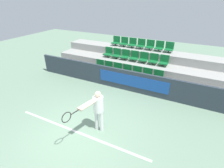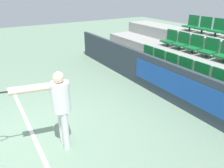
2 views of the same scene
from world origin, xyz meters
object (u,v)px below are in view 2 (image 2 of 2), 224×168
Objects in this scene: stadium_chair_9 at (194,45)px; stadium_chair_14 at (191,24)px; stadium_chair_1 at (157,59)px; stadium_chair_3 at (183,69)px; stadium_chair_16 at (218,28)px; stadium_chair_5 at (217,82)px; stadium_chair_10 at (209,49)px; stadium_chair_15 at (204,26)px; stadium_chair_2 at (169,64)px; stadium_chair_0 at (146,55)px; tennis_player at (57,103)px; stadium_chair_7 at (170,39)px; stadium_chair_4 at (198,75)px; stadium_chair_8 at (181,42)px.

stadium_chair_9 is 1.61m from stadium_chair_14.
stadium_chair_1 is 1.00× the size of stadium_chair_3.
stadium_chair_5 is at bearing -52.35° from stadium_chair_16.
stadium_chair_3 and stadium_chair_5 have the same top height.
stadium_chair_15 is (-1.11, 1.08, 0.45)m from stadium_chair_10.
stadium_chair_3 is 2.58m from stadium_chair_15.
stadium_chair_9 is at bearing 90.00° from stadium_chair_2.
stadium_chair_15 is at bearing 117.22° from stadium_chair_9.
stadium_chair_0 is at bearing -117.22° from stadium_chair_16.
stadium_chair_9 is (-0.55, 1.08, 0.45)m from stadium_chair_3.
stadium_chair_10 is 1.61m from stadium_chair_15.
stadium_chair_16 is at bearing 75.58° from stadium_chair_1.
stadium_chair_10 reaches higher than stadium_chair_5.
stadium_chair_14 is 6.51m from tennis_player.
stadium_chair_0 is 2.03m from stadium_chair_10.
stadium_chair_1 and stadium_chair_5 have the same top height.
stadium_chair_5 is 3.01m from stadium_chair_7.
stadium_chair_4 is (2.22, 0.00, 0.00)m from stadium_chair_0.
stadium_chair_9 reaches higher than stadium_chair_5.
stadium_chair_4 is at bearing -32.95° from stadium_chair_8.
stadium_chair_0 is 1.00× the size of stadium_chair_7.
stadium_chair_5 is at bearing 0.00° from stadium_chair_3.
stadium_chair_8 reaches higher than stadium_chair_3.
stadium_chair_16 reaches higher than stadium_chair_2.
stadium_chair_1 is 1.00× the size of stadium_chair_16.
stadium_chair_14 and stadium_chair_15 have the same top height.
stadium_chair_2 and stadium_chair_5 have the same top height.
stadium_chair_2 is 2.58m from stadium_chair_14.
stadium_chair_0 is 2.58m from stadium_chair_16.
stadium_chair_2 is at bearing 117.66° from tennis_player.
stadium_chair_0 is at bearing -104.42° from stadium_chair_15.
stadium_chair_10 is (0.00, 1.08, 0.45)m from stadium_chair_3.
tennis_player reaches higher than stadium_chair_10.
stadium_chair_5 is 1.00× the size of stadium_chair_10.
stadium_chair_9 is 1.29m from stadium_chair_15.
stadium_chair_0 is 0.55m from stadium_chair_1.
stadium_chair_2 is 1.00× the size of stadium_chair_16.
stadium_chair_16 reaches higher than stadium_chair_7.
stadium_chair_8 is (0.00, 1.08, 0.45)m from stadium_chair_1.
stadium_chair_2 is 1.29m from stadium_chair_8.
stadium_chair_8 is at bearing 0.00° from stadium_chair_7.
stadium_chair_0 is 1.11m from stadium_chair_2.
stadium_chair_7 is at bearing -90.00° from stadium_chair_14.
stadium_chair_16 is at bearing 44.19° from stadium_chair_7.
stadium_chair_8 is at bearing 90.00° from stadium_chair_1.
stadium_chair_15 reaches higher than stadium_chair_3.
stadium_chair_15 is (0.55, 2.16, 0.89)m from stadium_chair_0.
stadium_chair_2 is 1.17m from stadium_chair_9.
stadium_chair_14 is (0.00, 2.16, 0.89)m from stadium_chair_0.
stadium_chair_8 is (0.55, 0.00, 0.00)m from stadium_chair_7.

